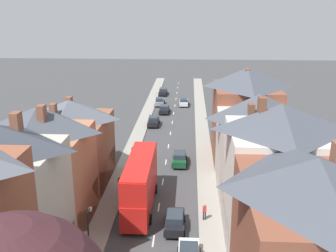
{
  "coord_description": "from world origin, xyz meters",
  "views": [
    {
      "loc": [
        2.94,
        -17.65,
        19.81
      ],
      "look_at": [
        -0.2,
        38.44,
        2.32
      ],
      "focal_mm": 42.0,
      "sensor_mm": 36.0,
      "label": 1
    }
  ],
  "objects": [
    {
      "name": "car_mid_white",
      "position": [
        -1.8,
        54.11,
        0.8
      ],
      "size": [
        1.9,
        4.13,
        1.58
      ],
      "color": "black",
      "rests_on": "ground"
    },
    {
      "name": "pedestrian_far_left",
      "position": [
        -4.6,
        21.38,
        1.03
      ],
      "size": [
        0.36,
        0.22,
        1.61
      ],
      "color": "#23232D",
      "rests_on": "pavement_left"
    },
    {
      "name": "car_parked_right_b",
      "position": [
        1.8,
        59.97,
        0.8
      ],
      "size": [
        1.9,
        4.04,
        1.58
      ],
      "color": "silver",
      "rests_on": "ground"
    },
    {
      "name": "car_parked_left_b",
      "position": [
        -3.1,
        45.93,
        0.85
      ],
      "size": [
        1.9,
        4.11,
        1.69
      ],
      "color": "black",
      "rests_on": "ground"
    },
    {
      "name": "pedestrian_mid_right",
      "position": [
        4.55,
        15.61,
        1.03
      ],
      "size": [
        0.36,
        0.22,
        1.61
      ],
      "color": "#23232D",
      "rests_on": "pavement_right"
    },
    {
      "name": "car_mid_black",
      "position": [
        -3.1,
        60.01,
        0.81
      ],
      "size": [
        1.9,
        4.26,
        1.6
      ],
      "color": "gray",
      "rests_on": "ground"
    },
    {
      "name": "pedestrian_far_right",
      "position": [
        -4.47,
        30.84,
        1.03
      ],
      "size": [
        0.36,
        0.22,
        1.61
      ],
      "color": "#23232D",
      "rests_on": "pavement_left"
    },
    {
      "name": "terrace_row_left",
      "position": [
        -10.19,
        6.45,
        6.1
      ],
      "size": [
        8.0,
        40.21,
        13.96
      ],
      "color": "#ADB2B7",
      "rests_on": "ground"
    },
    {
      "name": "centre_line_dashes",
      "position": [
        0.0,
        36.0,
        0.01
      ],
      "size": [
        0.14,
        97.8,
        0.01
      ],
      "color": "silver",
      "rests_on": "ground"
    },
    {
      "name": "double_decker_bus_lead",
      "position": [
        -1.81,
        17.76,
        2.82
      ],
      "size": [
        2.74,
        10.8,
        5.3
      ],
      "color": "red",
      "rests_on": "ground"
    },
    {
      "name": "car_parked_left_a",
      "position": [
        -3.1,
        69.6,
        0.81
      ],
      "size": [
        1.9,
        4.43,
        1.61
      ],
      "color": "black",
      "rests_on": "ground"
    },
    {
      "name": "street_lamp",
      "position": [
        -4.25,
        7.1,
        3.24
      ],
      "size": [
        0.2,
        1.12,
        5.5
      ],
      "color": "black",
      "rests_on": "ground"
    },
    {
      "name": "car_near_silver",
      "position": [
        1.8,
        29.32,
        0.85
      ],
      "size": [
        1.9,
        4.26,
        1.69
      ],
      "color": "#144728",
      "rests_on": "ground"
    },
    {
      "name": "car_far_grey",
      "position": [
        1.8,
        14.02,
        0.85
      ],
      "size": [
        1.9,
        4.1,
        1.7
      ],
      "color": "black",
      "rests_on": "ground"
    },
    {
      "name": "terrace_row_right",
      "position": [
        10.18,
        12.49,
        5.69
      ],
      "size": [
        8.0,
        49.9,
        12.82
      ],
      "color": "#BCB7A8",
      "rests_on": "ground"
    },
    {
      "name": "pavement_left",
      "position": [
        -5.1,
        38.0,
        0.07
      ],
      "size": [
        2.2,
        104.0,
        0.14
      ],
      "primitive_type": "cube",
      "color": "gray",
      "rests_on": "ground"
    },
    {
      "name": "pavement_right",
      "position": [
        5.1,
        38.0,
        0.07
      ],
      "size": [
        2.2,
        104.0,
        0.14
      ],
      "primitive_type": "cube",
      "color": "gray",
      "rests_on": "ground"
    },
    {
      "name": "pedestrian_mid_left",
      "position": [
        -5.57,
        10.42,
        1.03
      ],
      "size": [
        0.36,
        0.22,
        1.61
      ],
      "color": "gray",
      "rests_on": "pavement_left"
    }
  ]
}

